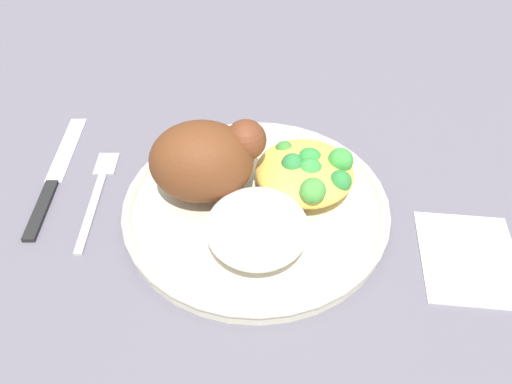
# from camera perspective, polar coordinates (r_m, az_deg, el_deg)

# --- Properties ---
(ground_plane) EXTENTS (2.00, 2.00, 0.00)m
(ground_plane) POSITION_cam_1_polar(r_m,az_deg,el_deg) (0.50, 0.00, -2.37)
(ground_plane) COLOR #5E5A65
(plate) EXTENTS (0.25, 0.25, 0.02)m
(plate) POSITION_cam_1_polar(r_m,az_deg,el_deg) (0.49, 0.00, -1.58)
(plate) COLOR beige
(plate) RESTS_ON ground_plane
(roasted_chicken) EXTENTS (0.11, 0.08, 0.07)m
(roasted_chicken) POSITION_cam_1_polar(r_m,az_deg,el_deg) (0.47, -5.60, 3.60)
(roasted_chicken) COLOR brown
(roasted_chicken) RESTS_ON plate
(rice_pile) EXTENTS (0.09, 0.09, 0.03)m
(rice_pile) POSITION_cam_1_polar(r_m,az_deg,el_deg) (0.44, -0.34, -3.92)
(rice_pile) COLOR white
(rice_pile) RESTS_ON plate
(mac_cheese_with_broccoli) EXTENTS (0.09, 0.10, 0.04)m
(mac_cheese_with_broccoli) POSITION_cam_1_polar(r_m,az_deg,el_deg) (0.49, 5.64, 2.28)
(mac_cheese_with_broccoli) COLOR #EBBA47
(mac_cheese_with_broccoli) RESTS_ON plate
(fork) EXTENTS (0.02, 0.14, 0.01)m
(fork) POSITION_cam_1_polar(r_m,az_deg,el_deg) (0.54, -17.15, 0.04)
(fork) COLOR #B2B2B7
(fork) RESTS_ON ground_plane
(knife) EXTENTS (0.02, 0.19, 0.01)m
(knife) POSITION_cam_1_polar(r_m,az_deg,el_deg) (0.57, -21.61, 1.07)
(knife) COLOR black
(knife) RESTS_ON ground_plane
(napkin) EXTENTS (0.10, 0.11, 0.00)m
(napkin) POSITION_cam_1_polar(r_m,az_deg,el_deg) (0.50, 22.49, -6.67)
(napkin) COLOR white
(napkin) RESTS_ON ground_plane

